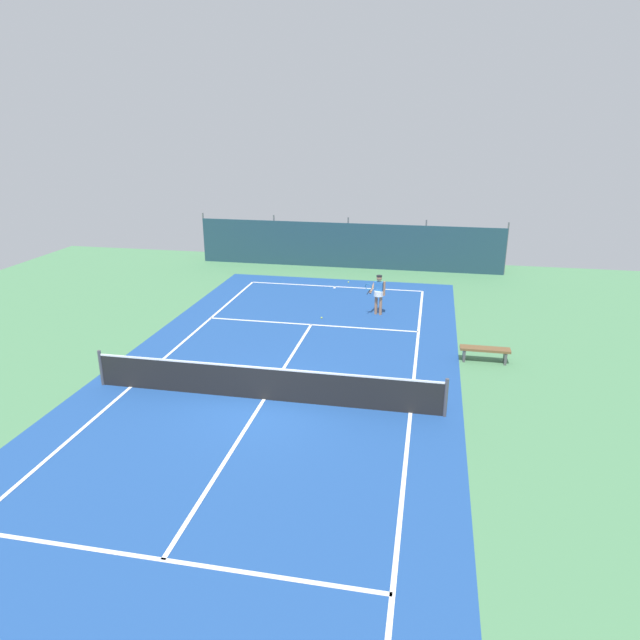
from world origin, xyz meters
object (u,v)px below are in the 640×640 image
at_px(parked_car, 363,242).
at_px(courtside_bench, 485,351).
at_px(tennis_ball_near_player, 348,282).
at_px(tennis_ball_midcourt, 322,318).
at_px(tennis_net, 264,383).
at_px(tennis_player, 379,292).

height_order(parked_car, courtside_bench, parked_car).
bearing_deg(tennis_ball_near_player, tennis_ball_midcourt, -92.66).
xyz_separation_m(tennis_net, parked_car, (0.47, 18.68, 0.33)).
bearing_deg(tennis_player, courtside_bench, 149.13).
relative_size(tennis_net, courtside_bench, 6.33).
relative_size(tennis_net, tennis_player, 6.17).
xyz_separation_m(tennis_ball_midcourt, parked_car, (0.21, 11.47, 0.81)).
relative_size(tennis_ball_near_player, parked_car, 0.02).
bearing_deg(tennis_ball_near_player, tennis_net, -92.30).
bearing_deg(tennis_ball_midcourt, tennis_player, 23.98).
relative_size(tennis_ball_midcourt, parked_car, 0.02).
bearing_deg(tennis_ball_midcourt, courtside_bench, -28.05).
relative_size(tennis_net, parked_car, 2.35).
bearing_deg(parked_car, tennis_ball_midcourt, 85.54).
distance_m(parked_car, courtside_bench, 15.82).
distance_m(tennis_ball_near_player, courtside_bench, 10.51).
bearing_deg(tennis_ball_midcourt, tennis_ball_near_player, 87.34).
height_order(tennis_ball_near_player, parked_car, parked_car).
bearing_deg(parked_car, tennis_ball_near_player, 87.04).
distance_m(tennis_player, tennis_ball_midcourt, 2.53).
height_order(tennis_ball_midcourt, parked_car, parked_car).
bearing_deg(tennis_net, tennis_ball_near_player, 87.70).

